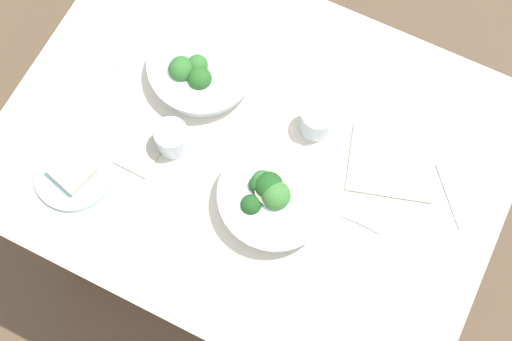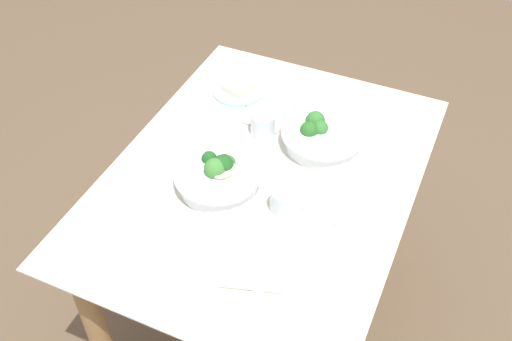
# 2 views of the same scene
# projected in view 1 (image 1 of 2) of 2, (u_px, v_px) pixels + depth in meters

# --- Properties ---
(ground_plane) EXTENTS (6.00, 6.00, 0.00)m
(ground_plane) POSITION_uv_depth(u_px,v_px,m) (255.00, 230.00, 2.38)
(ground_plane) COLOR brown
(dining_table) EXTENTS (1.19, 0.89, 0.76)m
(dining_table) POSITION_uv_depth(u_px,v_px,m) (255.00, 167.00, 1.79)
(dining_table) COLOR beige
(dining_table) RESTS_ON ground_plane
(broccoli_bowl_far) EXTENTS (0.26, 0.26, 0.11)m
(broccoli_bowl_far) POSITION_uv_depth(u_px,v_px,m) (273.00, 196.00, 1.58)
(broccoli_bowl_far) COLOR white
(broccoli_bowl_far) RESTS_ON dining_table
(broccoli_bowl_near) EXTENTS (0.26, 0.26, 0.10)m
(broccoli_bowl_near) POSITION_uv_depth(u_px,v_px,m) (201.00, 69.00, 1.69)
(broccoli_bowl_near) COLOR white
(broccoli_bowl_near) RESTS_ON dining_table
(bread_side_plate) EXTENTS (0.19, 0.19, 0.04)m
(bread_side_plate) POSITION_uv_depth(u_px,v_px,m) (73.00, 172.00, 1.63)
(bread_side_plate) COLOR #99C6D1
(bread_side_plate) RESTS_ON dining_table
(water_glass_center) EXTENTS (0.08, 0.08, 0.08)m
(water_glass_center) POSITION_uv_depth(u_px,v_px,m) (318.00, 120.00, 1.64)
(water_glass_center) COLOR silver
(water_glass_center) RESTS_ON dining_table
(water_glass_side) EXTENTS (0.08, 0.08, 0.08)m
(water_glass_side) POSITION_uv_depth(u_px,v_px,m) (172.00, 138.00, 1.63)
(water_glass_side) COLOR silver
(water_glass_side) RESTS_ON dining_table
(fork_by_far_bowl) EXTENTS (0.10, 0.01, 0.00)m
(fork_by_far_bowl) POSITION_uv_depth(u_px,v_px,m) (360.00, 222.00, 1.60)
(fork_by_far_bowl) COLOR #B7B7BC
(fork_by_far_bowl) RESTS_ON dining_table
(fork_by_near_bowl) EXTENTS (0.05, 0.10, 0.00)m
(fork_by_near_bowl) POSITION_uv_depth(u_px,v_px,m) (121.00, 51.00, 1.74)
(fork_by_near_bowl) COLOR #B7B7BC
(fork_by_near_bowl) RESTS_ON dining_table
(table_knife_left) EXTENTS (0.04, 0.19, 0.00)m
(table_knife_left) POSITION_uv_depth(u_px,v_px,m) (326.00, 91.00, 1.71)
(table_knife_left) COLOR #B7B7BC
(table_knife_left) RESTS_ON dining_table
(table_knife_right) EXTENTS (0.14, 0.16, 0.00)m
(table_knife_right) POSITION_uv_depth(u_px,v_px,m) (447.00, 189.00, 1.62)
(table_knife_right) COLOR #B7B7BC
(table_knife_right) RESTS_ON dining_table
(napkin_folded_upper) EXTENTS (0.22, 0.16, 0.01)m
(napkin_folded_upper) POSITION_uv_depth(u_px,v_px,m) (123.00, 132.00, 1.67)
(napkin_folded_upper) COLOR #B1A997
(napkin_folded_upper) RESTS_ON dining_table
(napkin_folded_lower) EXTENTS (0.24, 0.23, 0.01)m
(napkin_folded_lower) POSITION_uv_depth(u_px,v_px,m) (392.00, 162.00, 1.64)
(napkin_folded_lower) COLOR #B1A997
(napkin_folded_lower) RESTS_ON dining_table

